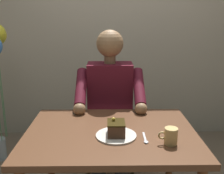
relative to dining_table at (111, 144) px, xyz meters
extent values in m
cube|color=#BFB19B|center=(0.00, -1.63, 0.86)|extent=(6.40, 0.12, 3.00)
cube|color=brown|center=(0.00, 0.00, 0.07)|extent=(1.03, 0.77, 0.04)
cylinder|color=#573119|center=(-0.46, -0.33, -0.29)|extent=(0.05, 0.05, 0.71)
cylinder|color=#573119|center=(0.46, -0.33, -0.29)|extent=(0.05, 0.05, 0.71)
cube|color=#4B482E|center=(0.00, -0.62, -0.20)|extent=(0.42, 0.42, 0.04)
cube|color=#4B482E|center=(0.00, -0.81, 0.05)|extent=(0.38, 0.04, 0.45)
cylinder|color=#4B482E|center=(-0.18, -0.44, -0.42)|extent=(0.04, 0.04, 0.44)
cylinder|color=#4B482E|center=(0.18, -0.44, -0.42)|extent=(0.04, 0.04, 0.44)
cylinder|color=#4B482E|center=(-0.18, -0.80, -0.42)|extent=(0.04, 0.04, 0.44)
cylinder|color=#4B482E|center=(0.18, -0.80, -0.42)|extent=(0.04, 0.04, 0.44)
cube|color=#561221|center=(0.00, -0.60, 0.11)|extent=(0.36, 0.22, 0.58)
sphere|color=#956E4A|center=(0.00, -0.60, 0.56)|extent=(0.21, 0.21, 0.21)
cylinder|color=#956E4A|center=(0.00, -0.60, 0.43)|extent=(0.09, 0.09, 0.06)
cylinder|color=#561221|center=(-0.22, -0.46, 0.24)|extent=(0.08, 0.33, 0.26)
sphere|color=#956E4A|center=(-0.22, -0.30, 0.12)|extent=(0.09, 0.09, 0.09)
cylinder|color=#561221|center=(0.22, -0.46, 0.24)|extent=(0.08, 0.33, 0.26)
sphere|color=#956E4A|center=(0.22, -0.30, 0.12)|extent=(0.09, 0.09, 0.09)
cylinder|color=#2A3239|center=(-0.09, -0.48, -0.20)|extent=(0.13, 0.38, 0.14)
cylinder|color=#2A3239|center=(0.09, -0.48, -0.20)|extent=(0.13, 0.38, 0.14)
cylinder|color=silver|center=(-0.03, 0.07, 0.09)|extent=(0.24, 0.24, 0.01)
cube|color=#4F3321|center=(-0.03, 0.07, 0.13)|extent=(0.10, 0.12, 0.07)
cube|color=black|center=(-0.03, 0.07, 0.17)|extent=(0.10, 0.12, 0.01)
sphere|color=gold|center=(-0.02, 0.06, 0.19)|extent=(0.02, 0.02, 0.02)
cylinder|color=tan|center=(-0.32, 0.17, 0.14)|extent=(0.07, 0.07, 0.09)
torus|color=tan|center=(-0.28, 0.17, 0.14)|extent=(0.05, 0.01, 0.05)
cylinder|color=black|center=(-0.32, 0.17, 0.18)|extent=(0.06, 0.06, 0.01)
cube|color=silver|center=(-0.19, 0.09, 0.09)|extent=(0.01, 0.11, 0.01)
ellipsoid|color=silver|center=(-0.19, 0.16, 0.09)|extent=(0.03, 0.04, 0.01)
cylinder|color=#B2C1C6|center=(1.11, -0.95, -0.53)|extent=(0.12, 0.12, 0.22)
cylinder|color=#4C9956|center=(1.06, -1.00, 0.04)|extent=(0.01, 0.01, 0.93)
cylinder|color=#4C9956|center=(1.05, -1.01, 0.04)|extent=(0.01, 0.01, 0.92)
camera|label=1|loc=(0.01, 1.48, 0.76)|focal=42.43mm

